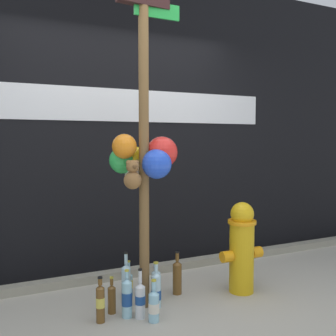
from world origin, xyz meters
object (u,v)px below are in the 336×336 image
object	(u,v)px
bottle_3	(177,276)
bottle_9	(154,305)
memorial_post	(143,133)
bottle_4	(126,282)
bottle_1	(140,299)
bottle_8	(156,283)
fire_hydrant	(242,247)
bottle_0	(112,298)
bottle_2	(127,298)
bottle_7	(156,290)
bottle_6	(100,302)
bottle_5	(129,283)

from	to	relation	value
bottle_3	bottle_9	size ratio (longest dim) A/B	1.18
memorial_post	bottle_4	xyz separation A→B (m)	(-0.12, 0.11, -1.24)
bottle_1	bottle_8	bearing A→B (deg)	48.10
bottle_1	bottle_3	bearing A→B (deg)	32.83
fire_hydrant	bottle_0	size ratio (longest dim) A/B	2.78
bottle_2	bottle_9	xyz separation A→B (m)	(0.16, -0.15, -0.03)
bottle_8	bottle_7	bearing A→B (deg)	-113.04
bottle_2	bottle_4	bearing A→B (deg)	71.97
bottle_7	fire_hydrant	bearing A→B (deg)	-1.88
bottle_6	bottle_7	world-z (taller)	bottle_7
bottle_4	bottle_9	xyz separation A→B (m)	(0.07, -0.42, -0.05)
bottle_4	bottle_8	xyz separation A→B (m)	(0.25, -0.04, -0.04)
bottle_1	fire_hydrant	bearing A→B (deg)	5.66
bottle_1	bottle_6	world-z (taller)	bottle_1
bottle_4	bottle_8	distance (m)	0.26
bottle_2	bottle_0	bearing A→B (deg)	125.57
bottle_2	memorial_post	bearing A→B (deg)	37.86
memorial_post	bottle_8	distance (m)	1.29
bottle_7	bottle_6	bearing A→B (deg)	-172.46
bottle_1	bottle_7	bearing A→B (deg)	34.09
memorial_post	bottle_1	size ratio (longest dim) A/B	7.18
bottle_5	bottle_9	xyz separation A→B (m)	(0.01, -0.54, 0.01)
bottle_2	bottle_8	world-z (taller)	bottle_2
bottle_1	bottle_5	size ratio (longest dim) A/B	1.23
bottle_2	bottle_8	size ratio (longest dim) A/B	1.16
memorial_post	bottle_8	xyz separation A→B (m)	(0.14, 0.07, -1.28)
bottle_4	bottle_8	world-z (taller)	bottle_4
bottle_1	bottle_5	distance (m)	0.45
bottle_0	bottle_9	size ratio (longest dim) A/B	0.91
memorial_post	bottle_2	xyz separation A→B (m)	(-0.20, -0.16, -1.26)
bottle_2	bottle_4	size ratio (longest dim) A/B	0.87
bottle_4	bottle_6	size ratio (longest dim) A/B	1.23
bottle_3	bottle_4	size ratio (longest dim) A/B	0.89
bottle_3	bottle_0	bearing A→B (deg)	-168.91
fire_hydrant	bottle_5	distance (m)	1.05
fire_hydrant	bottle_2	size ratio (longest dim) A/B	2.17
bottle_7	bottle_2	bearing A→B (deg)	-165.89
fire_hydrant	bottle_1	xyz separation A→B (m)	(-1.01, -0.10, -0.26)
bottle_0	bottle_7	bearing A→B (deg)	-7.78
memorial_post	bottle_8	bearing A→B (deg)	25.95
bottle_1	bottle_5	bearing A→B (deg)	81.60
memorial_post	bottle_9	xyz separation A→B (m)	(-0.05, -0.31, -1.29)
bottle_6	bottle_4	bearing A→B (deg)	41.70
bottle_1	bottle_2	distance (m)	0.10
bottle_0	bottle_1	bearing A→B (deg)	-45.80
bottle_0	bottle_6	world-z (taller)	bottle_6
bottle_9	bottle_3	bearing A→B (deg)	45.12
bottle_4	bottle_9	bearing A→B (deg)	-80.46
bottle_1	bottle_8	xyz separation A→B (m)	(0.25, 0.28, -0.01)
fire_hydrant	bottle_9	bearing A→B (deg)	-168.19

